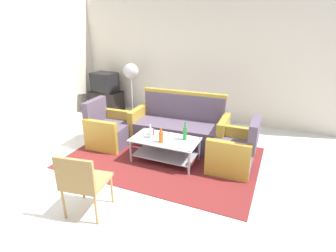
# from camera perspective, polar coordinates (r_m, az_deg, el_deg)

# --- Properties ---
(ground_plane) EXTENTS (14.00, 14.00, 0.00)m
(ground_plane) POSITION_cam_1_polar(r_m,az_deg,el_deg) (4.08, -4.38, -11.73)
(ground_plane) COLOR white
(wall_back) EXTENTS (6.52, 0.12, 2.80)m
(wall_back) POSITION_cam_1_polar(r_m,az_deg,el_deg) (6.33, 8.55, 13.73)
(wall_back) COLOR silver
(wall_back) RESTS_ON ground
(rug) EXTENTS (3.16, 2.14, 0.01)m
(rug) POSITION_cam_1_polar(r_m,az_deg,el_deg) (4.73, -1.04, -6.64)
(rug) COLOR maroon
(rug) RESTS_ON ground
(couch) EXTENTS (1.83, 0.81, 0.96)m
(couch) POSITION_cam_1_polar(r_m,az_deg,el_deg) (5.15, 2.41, -0.40)
(couch) COLOR #5B4C60
(couch) RESTS_ON rug
(armchair_left) EXTENTS (0.73, 0.79, 0.85)m
(armchair_left) POSITION_cam_1_polar(r_m,az_deg,el_deg) (5.23, -12.33, -0.87)
(armchair_left) COLOR #5B4C60
(armchair_left) RESTS_ON rug
(armchair_right) EXTENTS (0.71, 0.77, 0.85)m
(armchair_right) POSITION_cam_1_polar(r_m,az_deg,el_deg) (4.41, 13.66, -5.34)
(armchair_right) COLOR #5B4C60
(armchair_right) RESTS_ON rug
(coffee_table) EXTENTS (1.10, 0.60, 0.40)m
(coffee_table) POSITION_cam_1_polar(r_m,az_deg,el_deg) (4.50, -0.60, -4.38)
(coffee_table) COLOR silver
(coffee_table) RESTS_ON rug
(bottle_orange) EXTENTS (0.07, 0.07, 0.25)m
(bottle_orange) POSITION_cam_1_polar(r_m,az_deg,el_deg) (4.29, -1.48, -2.29)
(bottle_orange) COLOR #D85919
(bottle_orange) RESTS_ON coffee_table
(bottle_green) EXTENTS (0.06, 0.06, 0.31)m
(bottle_green) POSITION_cam_1_polar(r_m,az_deg,el_deg) (4.38, 3.59, -1.45)
(bottle_green) COLOR #2D8C38
(bottle_green) RESTS_ON coffee_table
(bottle_clear) EXTENTS (0.08, 0.08, 0.23)m
(bottle_clear) POSITION_cam_1_polar(r_m,az_deg,el_deg) (4.47, -3.73, -1.41)
(bottle_clear) COLOR silver
(bottle_clear) RESTS_ON coffee_table
(cup) EXTENTS (0.08, 0.08, 0.10)m
(cup) POSITION_cam_1_polar(r_m,az_deg,el_deg) (4.60, -3.42, -1.24)
(cup) COLOR red
(cup) RESTS_ON coffee_table
(tv_stand) EXTENTS (0.80, 0.50, 0.52)m
(tv_stand) POSITION_cam_1_polar(r_m,az_deg,el_deg) (7.21, -12.88, 5.09)
(tv_stand) COLOR black
(tv_stand) RESTS_ON ground
(television) EXTENTS (0.65, 0.51, 0.48)m
(television) POSITION_cam_1_polar(r_m,az_deg,el_deg) (7.09, -13.20, 8.97)
(television) COLOR black
(television) RESTS_ON tv_stand
(pedestal_fan) EXTENTS (0.36, 0.36, 1.27)m
(pedestal_fan) POSITION_cam_1_polar(r_m,az_deg,el_deg) (6.67, -7.81, 10.78)
(pedestal_fan) COLOR #2D2D33
(pedestal_fan) RESTS_ON ground
(wicker_chair) EXTENTS (0.55, 0.55, 0.84)m
(wicker_chair) POSITION_cam_1_polar(r_m,az_deg,el_deg) (3.36, -17.65, -10.79)
(wicker_chair) COLOR #AD844C
(wicker_chair) RESTS_ON ground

